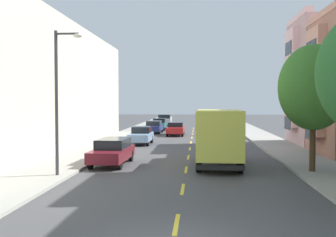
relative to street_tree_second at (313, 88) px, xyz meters
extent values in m
plane|color=#424244|center=(-6.40, 18.88, -4.36)|extent=(160.00, 160.00, 0.00)
cube|color=#99968E|center=(-13.50, 16.88, -4.29)|extent=(3.20, 120.00, 0.14)
cube|color=#99968E|center=(0.70, 16.88, -4.29)|extent=(3.20, 120.00, 0.14)
cube|color=yellow|center=(-6.40, -9.12, -4.35)|extent=(0.14, 2.20, 0.01)
cube|color=yellow|center=(-6.40, -4.12, -4.35)|extent=(0.14, 2.20, 0.01)
cube|color=yellow|center=(-6.40, 0.88, -4.35)|extent=(0.14, 2.20, 0.01)
cube|color=yellow|center=(-6.40, 5.88, -4.35)|extent=(0.14, 2.20, 0.01)
cube|color=yellow|center=(-6.40, 10.88, -4.35)|extent=(0.14, 2.20, 0.01)
cube|color=yellow|center=(-6.40, 15.88, -4.35)|extent=(0.14, 2.20, 0.01)
cube|color=yellow|center=(-6.40, 20.88, -4.35)|extent=(0.14, 2.20, 0.01)
cube|color=yellow|center=(-6.40, 25.88, -4.35)|extent=(0.14, 2.20, 0.01)
cube|color=yellow|center=(-6.40, 30.88, -4.35)|extent=(0.14, 2.20, 0.01)
cube|color=yellow|center=(-6.40, 35.88, -4.35)|extent=(0.14, 2.20, 0.01)
cube|color=#E19B83|center=(2.55, 7.12, 5.05)|extent=(0.60, 6.86, 0.44)
cube|color=#E19B83|center=(2.02, 7.12, 0.61)|extent=(0.55, 3.09, 7.17)
cube|color=#1E232D|center=(1.73, 7.12, -2.70)|extent=(0.04, 2.35, 1.10)
cube|color=#1E232D|center=(1.73, 7.12, 0.05)|extent=(0.04, 2.35, 1.10)
cube|color=#1E232D|center=(1.73, 7.12, 2.81)|extent=(0.04, 2.35, 1.10)
cube|color=#FECACA|center=(2.55, 14.18, 6.26)|extent=(0.60, 6.86, 0.44)
cube|color=#FECACA|center=(2.02, 14.18, 1.25)|extent=(0.55, 3.09, 8.11)
cube|color=#1E232D|center=(1.73, 14.18, -2.49)|extent=(0.04, 2.35, 1.10)
cube|color=#1E232D|center=(1.73, 14.18, 0.63)|extent=(0.04, 2.35, 1.10)
cube|color=#1E232D|center=(1.73, 14.18, 3.75)|extent=(0.04, 2.35, 1.10)
cube|color=beige|center=(-20.10, 8.88, 0.48)|extent=(10.00, 36.00, 9.68)
cylinder|color=#47331E|center=(0.00, 0.00, -2.91)|extent=(0.30, 0.30, 2.61)
ellipsoid|color=#387028|center=(0.00, 0.00, 0.01)|extent=(3.49, 3.49, 4.31)
cylinder|color=#38383D|center=(-12.50, -1.98, -0.78)|extent=(0.16, 0.16, 6.88)
cylinder|color=#38383D|center=(-11.95, -1.98, 2.51)|extent=(1.10, 0.10, 0.10)
ellipsoid|color=silver|center=(-11.45, -1.98, 2.41)|extent=(0.44, 0.28, 0.20)
cube|color=#D8D84C|center=(-4.63, 1.36, -2.43)|extent=(2.52, 5.08, 2.53)
cube|color=#D8D84C|center=(-4.54, 5.02, -2.60)|extent=(2.35, 1.95, 2.20)
cube|color=black|center=(-4.52, 5.92, -2.11)|extent=(2.02, 0.13, 0.97)
cube|color=black|center=(-4.68, -1.07, -3.93)|extent=(2.40, 0.22, 0.24)
cylinder|color=black|center=(-3.48, 5.04, -3.88)|extent=(0.30, 0.97, 0.96)
cylinder|color=black|center=(-5.60, 5.09, -3.88)|extent=(0.30, 0.97, 0.96)
cylinder|color=black|center=(-3.60, 0.02, -3.88)|extent=(0.30, 0.97, 0.96)
cylinder|color=black|center=(-5.72, 0.07, -3.88)|extent=(0.30, 0.97, 0.96)
cylinder|color=black|center=(-3.57, 1.12, -3.88)|extent=(0.30, 0.97, 0.96)
cylinder|color=black|center=(-5.69, 1.17, -3.88)|extent=(0.30, 0.97, 0.96)
cube|color=#195B60|center=(-10.80, 32.00, -3.72)|extent=(1.78, 4.02, 0.62)
cube|color=black|center=(-10.80, 32.48, -3.13)|extent=(1.55, 1.69, 0.55)
cylinder|color=black|center=(-11.57, 30.65, -4.03)|extent=(0.23, 0.66, 0.66)
cylinder|color=black|center=(-10.05, 30.64, -4.03)|extent=(0.23, 0.66, 0.66)
cylinder|color=black|center=(-11.55, 33.37, -4.03)|extent=(0.23, 0.66, 0.66)
cylinder|color=black|center=(-10.03, 33.36, -4.03)|extent=(0.23, 0.66, 0.66)
cube|color=maroon|center=(-10.73, 2.23, -3.72)|extent=(1.95, 4.75, 0.62)
cube|color=black|center=(-10.71, 2.61, -3.13)|extent=(1.68, 2.86, 0.55)
cylinder|color=black|center=(-11.57, 0.66, -4.03)|extent=(0.24, 0.67, 0.66)
cylinder|color=black|center=(-9.97, 0.61, -4.03)|extent=(0.24, 0.67, 0.66)
cylinder|color=black|center=(-11.48, 3.85, -4.03)|extent=(0.24, 0.67, 0.66)
cylinder|color=black|center=(-9.88, 3.81, -4.03)|extent=(0.24, 0.67, 0.66)
cube|color=#B2B5BA|center=(-10.89, 42.33, -3.63)|extent=(2.10, 5.34, 0.80)
cube|color=black|center=(-10.87, 41.16, -2.93)|extent=(1.79, 1.62, 0.60)
cylinder|color=black|center=(-11.75, 40.51, -4.03)|extent=(0.23, 0.66, 0.66)
cylinder|color=black|center=(-9.97, 40.54, -4.03)|extent=(0.23, 0.66, 0.66)
cylinder|color=black|center=(-11.81, 44.11, -4.03)|extent=(0.23, 0.66, 0.66)
cylinder|color=black|center=(-10.04, 44.15, -4.03)|extent=(0.23, 0.66, 0.66)
cube|color=#7A9EC6|center=(-10.66, 13.88, -3.72)|extent=(1.78, 4.02, 0.62)
cube|color=black|center=(-10.65, 14.36, -3.13)|extent=(1.55, 1.70, 0.55)
cylinder|color=black|center=(-11.43, 12.53, -4.03)|extent=(0.23, 0.66, 0.66)
cylinder|color=black|center=(-9.91, 12.51, -4.03)|extent=(0.23, 0.66, 0.66)
cylinder|color=black|center=(-11.40, 15.25, -4.03)|extent=(0.23, 0.66, 0.66)
cylinder|color=black|center=(-9.88, 15.23, -4.03)|extent=(0.23, 0.66, 0.66)
cube|color=navy|center=(-10.89, 26.56, -3.73)|extent=(1.90, 4.54, 0.60)
cube|color=black|center=(-10.88, 26.79, -3.18)|extent=(1.63, 2.19, 0.50)
cylinder|color=black|center=(-11.71, 25.05, -4.03)|extent=(0.23, 0.66, 0.66)
cylinder|color=black|center=(-10.13, 25.02, -4.03)|extent=(0.23, 0.66, 0.66)
cylinder|color=black|center=(-11.64, 28.11, -4.03)|extent=(0.23, 0.66, 0.66)
cylinder|color=black|center=(-10.07, 28.08, -4.03)|extent=(0.23, 0.66, 0.66)
cube|color=#AD1E1E|center=(-8.20, 23.54, -3.73)|extent=(1.80, 4.50, 0.60)
cube|color=black|center=(-8.20, 23.76, -3.18)|extent=(1.58, 2.16, 0.50)
cylinder|color=black|center=(-8.99, 22.01, -4.03)|extent=(0.22, 0.66, 0.66)
cylinder|color=black|center=(-7.41, 22.01, -4.03)|extent=(0.22, 0.66, 0.66)
cylinder|color=black|center=(-8.99, 25.07, -4.03)|extent=(0.22, 0.66, 0.66)
cylinder|color=black|center=(-7.41, 25.07, -4.03)|extent=(0.22, 0.66, 0.66)
camera|label=1|loc=(-5.76, -21.36, -0.72)|focal=44.49mm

